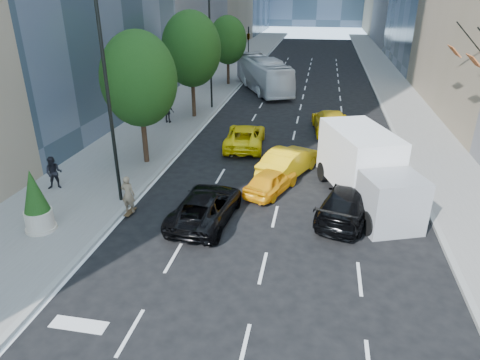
% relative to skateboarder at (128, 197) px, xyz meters
% --- Properties ---
extents(ground, '(160.00, 160.00, 0.00)m').
position_rel_skateboarder_xyz_m(ground, '(5.60, -3.00, -0.89)').
color(ground, black).
rests_on(ground, ground).
extents(sidewalk_left, '(6.00, 120.00, 0.15)m').
position_rel_skateboarder_xyz_m(sidewalk_left, '(-3.40, 27.00, -0.81)').
color(sidewalk_left, slate).
rests_on(sidewalk_left, ground).
extents(sidewalk_right, '(4.00, 120.00, 0.15)m').
position_rel_skateboarder_xyz_m(sidewalk_right, '(15.60, 27.00, -0.81)').
color(sidewalk_right, slate).
rests_on(sidewalk_right, ground).
extents(lamp_near, '(2.13, 0.22, 10.00)m').
position_rel_skateboarder_xyz_m(lamp_near, '(-0.72, 1.00, 4.93)').
color(lamp_near, black).
rests_on(lamp_near, sidewalk_left).
extents(lamp_far, '(2.13, 0.22, 10.00)m').
position_rel_skateboarder_xyz_m(lamp_far, '(-0.72, 19.00, 4.93)').
color(lamp_far, black).
rests_on(lamp_far, sidewalk_left).
extents(tree_near, '(4.20, 4.20, 7.46)m').
position_rel_skateboarder_xyz_m(tree_near, '(-1.60, 6.00, 4.08)').
color(tree_near, black).
rests_on(tree_near, sidewalk_left).
extents(tree_mid, '(4.50, 4.50, 7.99)m').
position_rel_skateboarder_xyz_m(tree_mid, '(-1.60, 16.00, 4.43)').
color(tree_mid, black).
rests_on(tree_mid, sidewalk_left).
extents(tree_far, '(3.90, 3.90, 6.92)m').
position_rel_skateboarder_xyz_m(tree_far, '(-1.60, 29.00, 3.74)').
color(tree_far, black).
rests_on(tree_far, sidewalk_left).
extents(traffic_signal, '(2.48, 0.53, 5.20)m').
position_rel_skateboarder_xyz_m(traffic_signal, '(-0.80, 37.00, 3.35)').
color(traffic_signal, black).
rests_on(traffic_signal, sidewalk_left).
extents(skateboarder, '(0.66, 0.45, 1.77)m').
position_rel_skateboarder_xyz_m(skateboarder, '(0.00, 0.00, 0.00)').
color(skateboarder, '#7A664C').
rests_on(skateboarder, ground).
extents(black_sedan_lincoln, '(2.70, 5.19, 1.40)m').
position_rel_skateboarder_xyz_m(black_sedan_lincoln, '(3.60, 0.09, -0.19)').
color(black_sedan_lincoln, black).
rests_on(black_sedan_lincoln, ground).
extents(black_sedan_mercedes, '(3.37, 5.48, 1.48)m').
position_rel_skateboarder_xyz_m(black_sedan_mercedes, '(9.80, 1.51, -0.15)').
color(black_sedan_mercedes, black).
rests_on(black_sedan_mercedes, ground).
extents(taxi_a, '(2.75, 4.04, 1.28)m').
position_rel_skateboarder_xyz_m(taxi_a, '(6.10, 3.50, -0.25)').
color(taxi_a, '#FFAA0D').
rests_on(taxi_a, ground).
extents(taxi_b, '(3.36, 4.99, 1.56)m').
position_rel_skateboarder_xyz_m(taxi_b, '(6.80, 6.00, -0.11)').
color(taxi_b, '#EDB40C').
rests_on(taxi_b, ground).
extents(taxi_c, '(2.78, 5.34, 1.44)m').
position_rel_skateboarder_xyz_m(taxi_c, '(3.60, 10.00, -0.17)').
color(taxi_c, yellow).
rests_on(taxi_c, ground).
extents(taxi_d, '(2.97, 5.92, 1.65)m').
position_rel_skateboarder_xyz_m(taxi_d, '(9.09, 14.09, -0.06)').
color(taxi_d, '#DFB70B').
rests_on(taxi_d, ground).
extents(city_bus, '(7.26, 11.72, 3.24)m').
position_rel_skateboarder_xyz_m(city_bus, '(2.40, 27.21, 0.73)').
color(city_bus, white).
rests_on(city_bus, ground).
extents(box_truck, '(4.75, 7.37, 3.32)m').
position_rel_skateboarder_xyz_m(box_truck, '(10.62, 3.41, 0.80)').
color(box_truck, white).
rests_on(box_truck, ground).
extents(pedestrian_a, '(1.00, 0.89, 1.71)m').
position_rel_skateboarder_xyz_m(pedestrian_a, '(-4.71, 1.60, 0.12)').
color(pedestrian_a, black).
rests_on(pedestrian_a, sidewalk_left).
extents(pedestrian_b, '(0.96, 0.40, 1.64)m').
position_rel_skateboarder_xyz_m(pedestrian_b, '(-3.04, 13.89, 0.08)').
color(pedestrian_b, black).
rests_on(pedestrian_b, sidewalk_left).
extents(planter_shrub, '(1.14, 1.14, 2.75)m').
position_rel_skateboarder_xyz_m(planter_shrub, '(-3.01, -2.25, 0.57)').
color(planter_shrub, beige).
rests_on(planter_shrub, sidewalk_left).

